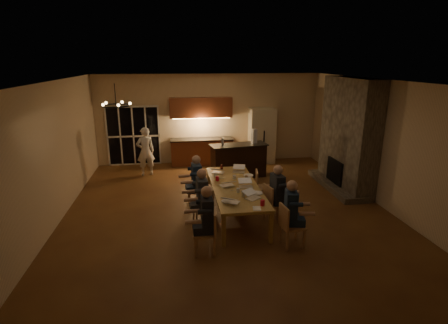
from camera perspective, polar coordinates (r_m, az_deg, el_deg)
floor at (r=8.91m, az=0.56°, el=-7.91°), size 9.00×9.00×0.00m
back_wall at (r=12.78m, az=-2.51°, el=7.05°), size 8.00×0.04×3.20m
left_wall at (r=8.75m, az=-26.44°, el=0.97°), size 0.04×9.00×3.20m
right_wall at (r=9.82m, az=24.49°, el=2.74°), size 0.04×9.00×3.20m
ceiling at (r=8.14m, az=0.62°, el=13.24°), size 8.00×9.00×0.04m
french_doors at (r=12.85m, az=-14.55°, el=4.10°), size 1.86×0.08×2.10m
fireplace at (r=10.67m, az=19.65°, el=4.25°), size 0.58×2.50×3.20m
kitchenette at (r=12.51m, az=-3.71°, el=4.97°), size 2.24×0.68×2.40m
refrigerator at (r=12.86m, az=6.17°, el=4.31°), size 0.90×0.68×2.00m
dining_table at (r=8.57m, az=1.79°, el=-6.22°), size 1.10×3.11×0.75m
bar_island at (r=11.24m, az=2.37°, el=0.22°), size 1.89×0.95×1.08m
chair_left_near at (r=6.93m, az=-3.13°, el=-11.33°), size 0.50×0.50×0.89m
chair_left_mid at (r=8.05m, az=-3.52°, el=-7.24°), size 0.50×0.50×0.89m
chair_left_far at (r=9.05m, az=-4.61°, el=-4.54°), size 0.46×0.46×0.89m
chair_right_near at (r=7.30m, az=11.13°, el=-10.15°), size 0.48×0.48×0.89m
chair_right_mid at (r=8.32m, az=8.35°, el=-6.58°), size 0.54×0.54×0.89m
chair_right_far at (r=9.25m, az=6.58°, el=-4.11°), size 0.51×0.51×0.89m
person_left_near at (r=6.85m, az=-2.78°, el=-9.40°), size 0.60×0.60×1.38m
person_right_near at (r=7.26m, az=10.82°, el=-8.12°), size 0.70×0.70×1.38m
person_left_mid at (r=7.85m, az=-3.58°, el=-5.93°), size 0.64×0.64×1.38m
person_right_mid at (r=8.18m, az=8.65°, el=-5.14°), size 0.66×0.66×1.38m
person_left_far at (r=8.90m, az=-4.47°, el=-3.22°), size 0.65×0.65×1.38m
standing_person at (r=11.64m, az=-12.70°, el=1.70°), size 0.66×0.51×1.59m
chandelier at (r=7.66m, az=-17.20°, el=8.80°), size 0.60×0.60×0.03m
laptop_a at (r=7.43m, az=1.24°, el=-5.79°), size 0.42×0.40×0.23m
laptop_b at (r=7.65m, az=4.80°, el=-5.17°), size 0.42×0.42×0.23m
laptop_c at (r=8.38m, az=0.49°, el=-3.15°), size 0.37×0.34×0.23m
laptop_d at (r=8.32m, az=3.56°, el=-3.35°), size 0.33×0.29×0.23m
laptop_e at (r=9.34m, az=-0.96°, el=-1.09°), size 0.40×0.38×0.23m
laptop_f at (r=9.38m, az=2.43°, el=-1.02°), size 0.38×0.35×0.23m
mug_front at (r=7.99m, az=2.30°, el=-4.65°), size 0.07×0.07×0.10m
mug_mid at (r=8.87m, az=1.70°, el=-2.48°), size 0.09×0.09×0.10m
mug_back at (r=9.05m, az=-1.41°, el=-2.08°), size 0.08×0.08×0.10m
redcup_near at (r=7.34m, az=6.31°, el=-6.64°), size 0.09×0.09×0.12m
redcup_mid at (r=8.73m, az=-1.10°, el=-2.72°), size 0.09×0.09×0.12m
can_silver at (r=7.73m, az=3.15°, el=-5.33°), size 0.07×0.07×0.12m
can_cola at (r=9.67m, az=-0.40°, el=-0.81°), size 0.07×0.07×0.12m
can_right at (r=8.79m, az=3.65°, el=-2.61°), size 0.07×0.07×0.12m
plate_near at (r=7.98m, az=5.43°, el=-5.06°), size 0.27×0.27×0.02m
plate_left at (r=7.51m, az=0.48°, el=-6.41°), size 0.24×0.24×0.02m
plate_far at (r=9.15m, az=4.01°, el=-2.18°), size 0.27×0.27×0.02m
notepad at (r=7.19m, az=5.39°, el=-7.58°), size 0.19×0.24×0.01m
bar_bottle at (r=10.92m, az=-0.25°, el=3.32°), size 0.08×0.08×0.24m
bar_blender at (r=11.27m, az=4.95°, el=4.25°), size 0.18×0.18×0.46m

